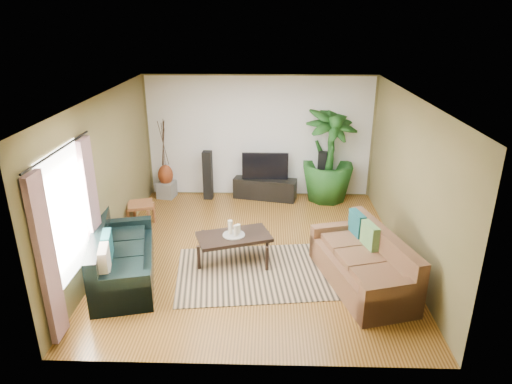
{
  "coord_description": "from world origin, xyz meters",
  "views": [
    {
      "loc": [
        0.22,
        -7.04,
        3.91
      ],
      "look_at": [
        0.0,
        0.2,
        1.05
      ],
      "focal_mm": 32.0,
      "sensor_mm": 36.0,
      "label": 1
    }
  ],
  "objects_px": {
    "potted_plant": "(328,155)",
    "speaker_right": "(322,176)",
    "coffee_table": "(234,248)",
    "sofa_left": "(123,254)",
    "vase": "(166,175)",
    "speaker_left": "(208,175)",
    "sofa_right": "(362,260)",
    "pedestal": "(167,189)",
    "tv_stand": "(265,188)",
    "television": "(265,166)",
    "side_table": "(141,215)"
  },
  "relations": [
    {
      "from": "sofa_right",
      "to": "speaker_left",
      "type": "xyz_separation_m",
      "value": [
        -2.77,
        3.43,
        0.12
      ]
    },
    {
      "from": "coffee_table",
      "to": "tv_stand",
      "type": "distance_m",
      "value": 2.86
    },
    {
      "from": "speaker_left",
      "to": "pedestal",
      "type": "height_order",
      "value": "speaker_left"
    },
    {
      "from": "potted_plant",
      "to": "sofa_right",
      "type": "bearing_deg",
      "value": -87.83
    },
    {
      "from": "coffee_table",
      "to": "vase",
      "type": "bearing_deg",
      "value": 102.68
    },
    {
      "from": "coffee_table",
      "to": "speaker_left",
      "type": "bearing_deg",
      "value": 86.81
    },
    {
      "from": "sofa_right",
      "to": "side_table",
      "type": "bearing_deg",
      "value": -131.93
    },
    {
      "from": "speaker_right",
      "to": "pedestal",
      "type": "distance_m",
      "value": 3.49
    },
    {
      "from": "pedestal",
      "to": "sofa_left",
      "type": "bearing_deg",
      "value": -88.87
    },
    {
      "from": "coffee_table",
      "to": "tv_stand",
      "type": "height_order",
      "value": "coffee_table"
    },
    {
      "from": "sofa_right",
      "to": "pedestal",
      "type": "xyz_separation_m",
      "value": [
        -3.73,
        3.47,
        -0.24
      ]
    },
    {
      "from": "coffee_table",
      "to": "vase",
      "type": "distance_m",
      "value": 3.33
    },
    {
      "from": "tv_stand",
      "to": "speaker_right",
      "type": "bearing_deg",
      "value": 12.24
    },
    {
      "from": "television",
      "to": "pedestal",
      "type": "height_order",
      "value": "television"
    },
    {
      "from": "sofa_right",
      "to": "coffee_table",
      "type": "distance_m",
      "value": 2.1
    },
    {
      "from": "speaker_left",
      "to": "side_table",
      "type": "height_order",
      "value": "speaker_left"
    },
    {
      "from": "sofa_right",
      "to": "pedestal",
      "type": "bearing_deg",
      "value": -148.67
    },
    {
      "from": "vase",
      "to": "side_table",
      "type": "xyz_separation_m",
      "value": [
        -0.16,
        -1.56,
        -0.28
      ]
    },
    {
      "from": "television",
      "to": "potted_plant",
      "type": "bearing_deg",
      "value": -1.0
    },
    {
      "from": "sofa_right",
      "to": "side_table",
      "type": "xyz_separation_m",
      "value": [
        -3.88,
        1.91,
        -0.18
      ]
    },
    {
      "from": "tv_stand",
      "to": "speaker_left",
      "type": "distance_m",
      "value": 1.31
    },
    {
      "from": "sofa_right",
      "to": "speaker_left",
      "type": "bearing_deg",
      "value": -156.78
    },
    {
      "from": "potted_plant",
      "to": "speaker_right",
      "type": "bearing_deg",
      "value": 168.72
    },
    {
      "from": "speaker_right",
      "to": "side_table",
      "type": "bearing_deg",
      "value": -149.41
    },
    {
      "from": "coffee_table",
      "to": "sofa_left",
      "type": "bearing_deg",
      "value": -179.93
    },
    {
      "from": "vase",
      "to": "speaker_left",
      "type": "bearing_deg",
      "value": -2.21
    },
    {
      "from": "pedestal",
      "to": "vase",
      "type": "distance_m",
      "value": 0.35
    },
    {
      "from": "pedestal",
      "to": "side_table",
      "type": "xyz_separation_m",
      "value": [
        -0.16,
        -1.56,
        0.07
      ]
    },
    {
      "from": "television",
      "to": "coffee_table",
      "type": "bearing_deg",
      "value": -99.74
    },
    {
      "from": "coffee_table",
      "to": "vase",
      "type": "height_order",
      "value": "vase"
    },
    {
      "from": "pedestal",
      "to": "vase",
      "type": "xyz_separation_m",
      "value": [
        0.0,
        0.0,
        0.35
      ]
    },
    {
      "from": "vase",
      "to": "side_table",
      "type": "distance_m",
      "value": 1.59
    },
    {
      "from": "side_table",
      "to": "television",
      "type": "bearing_deg",
      "value": 33.16
    },
    {
      "from": "sofa_left",
      "to": "side_table",
      "type": "height_order",
      "value": "sofa_left"
    },
    {
      "from": "speaker_right",
      "to": "side_table",
      "type": "xyz_separation_m",
      "value": [
        -3.63,
        -1.56,
        -0.29
      ]
    },
    {
      "from": "potted_plant",
      "to": "pedestal",
      "type": "height_order",
      "value": "potted_plant"
    },
    {
      "from": "speaker_left",
      "to": "vase",
      "type": "bearing_deg",
      "value": -179.48
    },
    {
      "from": "coffee_table",
      "to": "vase",
      "type": "xyz_separation_m",
      "value": [
        -1.74,
        2.82,
        0.29
      ]
    },
    {
      "from": "sofa_right",
      "to": "coffee_table",
      "type": "bearing_deg",
      "value": -123.76
    },
    {
      "from": "potted_plant",
      "to": "vase",
      "type": "xyz_separation_m",
      "value": [
        -3.59,
        0.02,
        -0.5
      ]
    },
    {
      "from": "television",
      "to": "potted_plant",
      "type": "height_order",
      "value": "potted_plant"
    },
    {
      "from": "sofa_right",
      "to": "vase",
      "type": "height_order",
      "value": "sofa_right"
    },
    {
      "from": "coffee_table",
      "to": "television",
      "type": "relative_size",
      "value": 1.17
    },
    {
      "from": "speaker_left",
      "to": "pedestal",
      "type": "distance_m",
      "value": 1.02
    },
    {
      "from": "tv_stand",
      "to": "television",
      "type": "bearing_deg",
      "value": 0.0
    },
    {
      "from": "vase",
      "to": "coffee_table",
      "type": "bearing_deg",
      "value": -58.35
    },
    {
      "from": "tv_stand",
      "to": "television",
      "type": "relative_size",
      "value": 1.36
    },
    {
      "from": "coffee_table",
      "to": "television",
      "type": "bearing_deg",
      "value": 61.29
    },
    {
      "from": "sofa_left",
      "to": "side_table",
      "type": "bearing_deg",
      "value": -6.64
    },
    {
      "from": "sofa_left",
      "to": "vase",
      "type": "relative_size",
      "value": 4.3
    }
  ]
}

